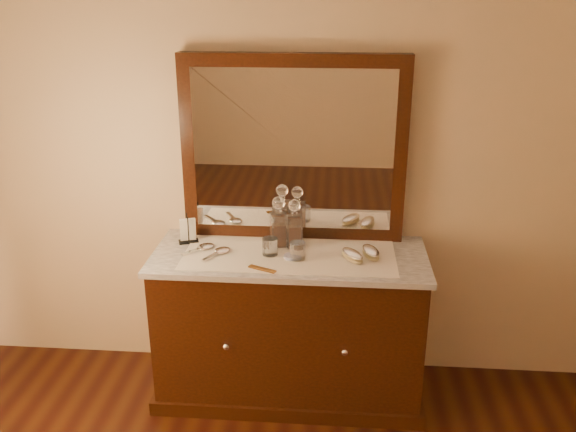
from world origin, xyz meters
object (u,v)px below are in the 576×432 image
object	(u,v)px
brush_near	(352,255)
hand_mirror_inner	(220,252)
decanter_left	(279,227)
brush_far	(371,252)
dresser_cabinet	(289,327)
hand_mirror_outer	(203,247)
mirror_frame	(293,149)
pin_dish	(292,257)
napkin_rack	(188,231)
comb	(262,269)
decanter_right	(294,228)

from	to	relation	value
brush_near	hand_mirror_inner	bearing A→B (deg)	177.99
decanter_left	brush_far	world-z (taller)	decanter_left
dresser_cabinet	hand_mirror_outer	distance (m)	0.65
mirror_frame	hand_mirror_outer	bearing A→B (deg)	-153.98
brush_near	pin_dish	bearing A→B (deg)	-179.08
napkin_rack	decanter_left	bearing A→B (deg)	-1.31
comb	decanter_right	bearing A→B (deg)	90.11
brush_near	hand_mirror_outer	world-z (taller)	brush_near
mirror_frame	decanter_right	distance (m)	0.42
pin_dish	decanter_left	size ratio (longest dim) A/B	0.30
pin_dish	brush_far	xyz separation A→B (m)	(0.41, 0.05, 0.02)
comb	brush_far	size ratio (longest dim) A/B	0.82
decanter_right	mirror_frame	bearing A→B (deg)	96.66
brush_far	hand_mirror_inner	distance (m)	0.79
napkin_rack	brush_far	world-z (taller)	napkin_rack
decanter_left	hand_mirror_outer	size ratio (longest dim) A/B	1.49
mirror_frame	napkin_rack	bearing A→B (deg)	-166.80
comb	decanter_left	size ratio (longest dim) A/B	0.53
hand_mirror_inner	napkin_rack	bearing A→B (deg)	144.98
comb	decanter_right	world-z (taller)	decanter_right
comb	napkin_rack	xyz separation A→B (m)	(-0.45, 0.32, 0.06)
hand_mirror_outer	mirror_frame	bearing A→B (deg)	26.02
hand_mirror_outer	brush_far	bearing A→B (deg)	-1.59
mirror_frame	decanter_left	size ratio (longest dim) A/B	4.33
pin_dish	decanter_left	world-z (taller)	decanter_left
dresser_cabinet	hand_mirror_outer	bearing A→B (deg)	177.72
decanter_right	dresser_cabinet	bearing A→B (deg)	-100.29
pin_dish	napkin_rack	size ratio (longest dim) A/B	0.52
comb	brush_near	bearing A→B (deg)	43.52
pin_dish	brush_far	bearing A→B (deg)	7.27
decanter_right	hand_mirror_outer	world-z (taller)	decanter_right
mirror_frame	hand_mirror_outer	distance (m)	0.71
decanter_left	napkin_rack	bearing A→B (deg)	178.69
decanter_left	hand_mirror_inner	xyz separation A→B (m)	(-0.30, -0.13, -0.10)
comb	decanter_right	xyz separation A→B (m)	(0.14, 0.31, 0.10)
dresser_cabinet	decanter_left	world-z (taller)	decanter_left
mirror_frame	hand_mirror_inner	xyz separation A→B (m)	(-0.36, -0.27, -0.49)
brush_near	hand_mirror_outer	distance (m)	0.79
brush_near	decanter_right	bearing A→B (deg)	154.31
pin_dish	hand_mirror_inner	world-z (taller)	hand_mirror_inner
mirror_frame	hand_mirror_outer	size ratio (longest dim) A/B	6.47
napkin_rack	mirror_frame	bearing A→B (deg)	13.20
pin_dish	hand_mirror_outer	size ratio (longest dim) A/B	0.45
mirror_frame	hand_mirror_outer	world-z (taller)	mirror_frame
mirror_frame	comb	world-z (taller)	mirror_frame
comb	hand_mirror_inner	distance (m)	0.30
comb	hand_mirror_inner	bearing A→B (deg)	167.81
comb	hand_mirror_outer	distance (m)	0.41
decanter_left	brush_near	distance (m)	0.43
decanter_left	hand_mirror_inner	bearing A→B (deg)	-156.49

